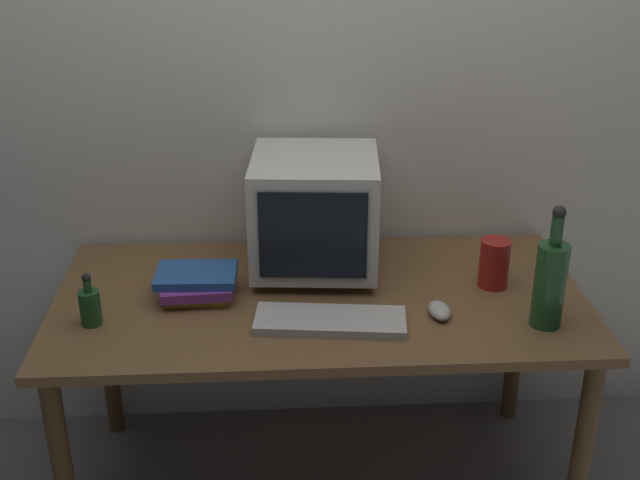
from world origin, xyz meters
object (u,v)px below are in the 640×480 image
object	(u,v)px
metal_canister	(494,263)
bottle_short	(90,305)
bottle_tall	(550,281)
keyboard	(330,321)
computer_mouse	(439,310)
crt_monitor	(315,212)
book_stack	(197,283)

from	to	relation	value
metal_canister	bottle_short	bearing A→B (deg)	-172.20
bottle_tall	metal_canister	world-z (taller)	bottle_tall
keyboard	bottle_tall	bearing A→B (deg)	3.36
keyboard	computer_mouse	world-z (taller)	computer_mouse
keyboard	computer_mouse	xyz separation A→B (m)	(0.31, 0.03, 0.01)
bottle_tall	metal_canister	xyz separation A→B (m)	(-0.09, 0.24, -0.06)
crt_monitor	computer_mouse	size ratio (longest dim) A/B	4.14
computer_mouse	bottle_tall	distance (m)	0.31
crt_monitor	metal_canister	size ratio (longest dim) A/B	2.76
metal_canister	bottle_tall	bearing A→B (deg)	-69.45
computer_mouse	crt_monitor	bearing A→B (deg)	132.91
bottle_short	metal_canister	xyz separation A→B (m)	(1.17, 0.16, 0.02)
crt_monitor	bottle_short	distance (m)	0.72
computer_mouse	bottle_short	bearing A→B (deg)	175.61
crt_monitor	metal_canister	distance (m)	0.57
bottle_short	metal_canister	distance (m)	1.18
bottle_tall	bottle_short	bearing A→B (deg)	176.56
bottle_tall	bottle_short	world-z (taller)	bottle_tall
bottle_short	metal_canister	bearing A→B (deg)	7.80
metal_canister	book_stack	bearing A→B (deg)	-178.63
bottle_tall	metal_canister	distance (m)	0.26
keyboard	bottle_short	world-z (taller)	bottle_short
bottle_tall	metal_canister	bearing A→B (deg)	110.55
computer_mouse	metal_canister	distance (m)	0.27
crt_monitor	book_stack	bearing A→B (deg)	-155.05
computer_mouse	bottle_tall	size ratio (longest dim) A/B	0.28
computer_mouse	metal_canister	size ratio (longest dim) A/B	0.67
bottle_short	bottle_tall	bearing A→B (deg)	-3.44
book_stack	crt_monitor	bearing A→B (deg)	24.95
bottle_short	metal_canister	world-z (taller)	bottle_short
crt_monitor	bottle_tall	world-z (taller)	crt_monitor
crt_monitor	keyboard	size ratio (longest dim) A/B	0.99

